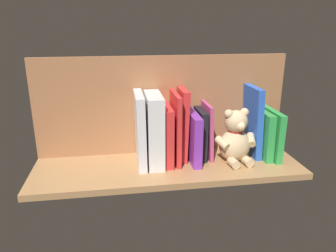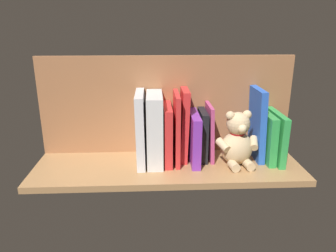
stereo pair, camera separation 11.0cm
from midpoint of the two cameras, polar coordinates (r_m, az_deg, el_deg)
The scene contains 14 objects.
ground_plane at distance 116.19cm, azimuth 2.74°, elevation -7.30°, with size 94.05×29.97×2.20cm, color #A87A4C.
shelf_back_panel at distance 121.42cm, azimuth 2.32°, elevation 3.68°, with size 94.05×1.50×36.90cm, color #9F6640.
book_0 at distance 124.38cm, azimuth 20.93°, elevation -1.80°, with size 2.29×18.24×17.81cm, color green.
book_1 at distance 123.72cm, azimuth 19.45°, elevation -1.80°, with size 2.66×17.00×17.53cm, color green.
book_2 at distance 122.50cm, azimuth 18.02°, elevation 0.28°, with size 2.32×14.09×26.12cm, color blue.
teddy_bear at distance 116.40cm, azimuth 14.86°, elevation -2.67°, with size 15.76×13.54×19.59cm.
book_3 at distance 119.00cm, azimuth 10.03°, elevation -1.07°, with size 1.29×12.93×20.33cm, color #B23F72.
book_4 at distance 118.85cm, azimuth 8.78°, elevation -1.60°, with size 2.42×12.88×18.10cm, color black.
book_5 at distance 116.01cm, azimuth 7.35°, elevation -2.12°, with size 3.00×17.78×17.79cm, color purple.
book_6 at distance 116.56cm, azimuth 5.53°, elevation 0.16°, with size 2.50×12.57×25.92cm, color red.
book_7 at distance 114.51cm, azimuth 4.28°, elevation -0.38°, with size 1.60×16.46×25.00cm, color red.
book_8 at distance 114.76cm, azimuth 2.82°, elevation -1.45°, with size 2.78×16.77×20.65cm, color red.
dictionary_thick_white at distance 113.13cm, azimuth 0.42°, elevation -0.56°, with size 5.49×17.76×24.99cm, color silver.
book_9 at distance 112.84cm, azimuth -2.06°, elevation -0.49°, with size 2.86×18.07×25.50cm, color silver.
Camera 2 is at (5.09, 104.87, 48.97)cm, focal length 34.43 mm.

